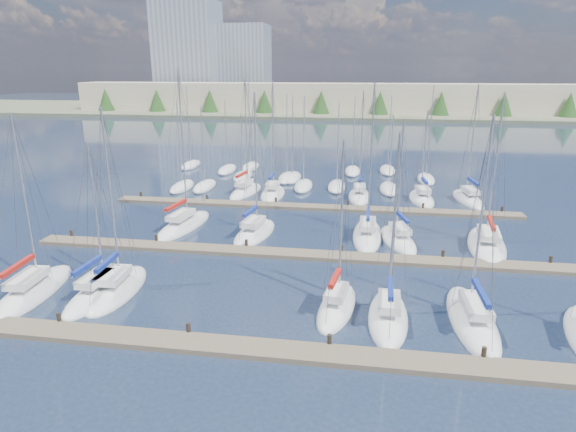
# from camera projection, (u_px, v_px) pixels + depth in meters

# --- Properties ---
(ground) EXTENTS (400.00, 400.00, 0.00)m
(ground) POSITION_uv_depth(u_px,v_px,m) (330.00, 159.00, 80.72)
(ground) COLOR #233046
(ground) RESTS_ON ground
(dock_near) EXTENTS (44.00, 1.93, 1.10)m
(dock_near) POSITION_uv_depth(u_px,v_px,m) (254.00, 349.00, 25.92)
(dock_near) COLOR #6B5E4C
(dock_near) RESTS_ON ground
(dock_mid) EXTENTS (44.00, 1.93, 1.10)m
(dock_mid) POSITION_uv_depth(u_px,v_px,m) (292.00, 254.00, 39.14)
(dock_mid) COLOR #6B5E4C
(dock_mid) RESTS_ON ground
(dock_far) EXTENTS (44.00, 1.93, 1.10)m
(dock_far) POSITION_uv_depth(u_px,v_px,m) (311.00, 207.00, 52.36)
(dock_far) COLOR #6B5E4C
(dock_far) RESTS_ON ground
(sailboat_a) EXTENTS (3.49, 9.15, 12.75)m
(sailboat_a) POSITION_uv_depth(u_px,v_px,m) (33.00, 291.00, 32.52)
(sailboat_a) COLOR white
(sailboat_a) RESTS_ON ground
(sailboat_c) EXTENTS (3.41, 7.98, 13.08)m
(sailboat_c) POSITION_uv_depth(u_px,v_px,m) (117.00, 289.00, 32.89)
(sailboat_c) COLOR white
(sailboat_c) RESTS_ON ground
(sailboat_f) EXTENTS (2.67, 9.15, 13.00)m
(sailboat_f) POSITION_uv_depth(u_px,v_px,m) (472.00, 320.00, 28.87)
(sailboat_f) COLOR white
(sailboat_f) RESTS_ON ground
(sailboat_l) EXTENTS (4.03, 7.74, 11.43)m
(sailboat_l) POSITION_uv_depth(u_px,v_px,m) (398.00, 240.00, 42.29)
(sailboat_l) COLOR white
(sailboat_l) RESTS_ON ground
(sailboat_d) EXTENTS (3.08, 6.99, 11.39)m
(sailboat_d) POSITION_uv_depth(u_px,v_px,m) (337.00, 307.00, 30.41)
(sailboat_d) COLOR white
(sailboat_d) RESTS_ON ground
(sailboat_i) EXTENTS (3.95, 9.83, 15.40)m
(sailboat_i) POSITION_uv_depth(u_px,v_px,m) (184.00, 225.00, 46.19)
(sailboat_i) COLOR white
(sailboat_i) RESTS_ON ground
(sailboat_n) EXTENTS (3.66, 8.33, 14.52)m
(sailboat_n) POSITION_uv_depth(u_px,v_px,m) (246.00, 191.00, 58.84)
(sailboat_n) COLOR white
(sailboat_n) RESTS_ON ground
(sailboat_p) EXTENTS (2.64, 7.56, 12.88)m
(sailboat_p) POSITION_uv_depth(u_px,v_px,m) (359.00, 196.00, 56.65)
(sailboat_p) COLOR white
(sailboat_p) RESTS_ON ground
(sailboat_e) EXTENTS (2.66, 7.49, 12.00)m
(sailboat_e) POSITION_uv_depth(u_px,v_px,m) (388.00, 317.00, 29.20)
(sailboat_e) COLOR white
(sailboat_e) RESTS_ON ground
(sailboat_m) EXTENTS (4.38, 10.22, 13.55)m
(sailboat_m) POSITION_uv_depth(u_px,v_px,m) (486.00, 245.00, 41.16)
(sailboat_m) COLOR white
(sailboat_m) RESTS_ON ground
(sailboat_o) EXTENTS (2.93, 7.52, 14.00)m
(sailboat_o) POSITION_uv_depth(u_px,v_px,m) (273.00, 194.00, 57.81)
(sailboat_o) COLOR white
(sailboat_o) RESTS_ON ground
(sailboat_b) EXTENTS (2.70, 7.84, 10.92)m
(sailboat_b) POSITION_uv_depth(u_px,v_px,m) (100.00, 292.00, 32.40)
(sailboat_b) COLOR white
(sailboat_b) RESTS_ON ground
(sailboat_k) EXTENTS (2.75, 9.50, 14.23)m
(sailboat_k) POSITION_uv_depth(u_px,v_px,m) (367.00, 235.00, 43.59)
(sailboat_k) COLOR white
(sailboat_k) RESTS_ON ground
(sailboat_r) EXTENTS (3.46, 8.63, 13.74)m
(sailboat_r) POSITION_uv_depth(u_px,v_px,m) (468.00, 199.00, 55.31)
(sailboat_r) COLOR white
(sailboat_r) RESTS_ON ground
(sailboat_j) EXTENTS (3.79, 8.24, 13.39)m
(sailboat_j) POSITION_uv_depth(u_px,v_px,m) (255.00, 233.00, 44.10)
(sailboat_j) COLOR white
(sailboat_j) RESTS_ON ground
(sailboat_q) EXTENTS (3.08, 7.54, 10.93)m
(sailboat_q) POSITION_uv_depth(u_px,v_px,m) (422.00, 199.00, 55.58)
(sailboat_q) COLOR white
(sailboat_q) RESTS_ON ground
(distant_boats) EXTENTS (36.93, 20.75, 13.30)m
(distant_boats) POSITION_uv_depth(u_px,v_px,m) (290.00, 177.00, 65.94)
(distant_boats) COLOR #9EA0A5
(distant_boats) RESTS_ON ground
(shoreline) EXTENTS (400.00, 60.00, 38.00)m
(shoreline) POSITION_uv_depth(u_px,v_px,m) (310.00, 90.00, 165.25)
(shoreline) COLOR #666B51
(shoreline) RESTS_ON ground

